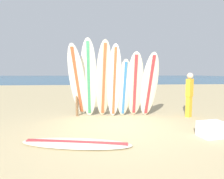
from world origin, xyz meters
TOP-DOWN VIEW (x-y plane):
  - ground_plane at (0.00, 0.00)m, footprint 120.00×120.00m
  - ocean_water at (0.00, 58.00)m, footprint 120.00×80.00m
  - surfboard_rack at (-0.07, 1.59)m, footprint 2.63×0.09m
  - surfboard_leaning_far_left at (-1.28, 1.34)m, footprint 0.73×1.27m
  - surfboard_leaning_left at (-0.90, 1.31)m, footprint 0.55×0.65m
  - surfboard_leaning_center_left at (-0.41, 1.21)m, footprint 0.60×0.96m
  - surfboard_leaning_center at (-0.06, 1.17)m, footprint 0.50×0.73m
  - surfboard_leaning_center_right at (0.29, 1.29)m, footprint 0.53×0.60m
  - surfboard_leaning_right at (0.65, 1.22)m, footprint 0.66×0.95m
  - surfboard_leaning_far_right at (1.13, 1.17)m, footprint 0.66×0.80m
  - surfboard_lying_on_sand at (-1.07, -0.96)m, footprint 2.44×1.02m
  - beachgoer_standing at (2.52, 1.13)m, footprint 0.29×0.27m
  - small_boat_offshore at (-0.54, 31.21)m, footprint 1.96×2.04m
  - cooler_box at (2.10, -0.74)m, footprint 0.66×0.49m

SIDE VIEW (x-z plane):
  - ground_plane at x=0.00m, z-range 0.00..0.00m
  - ocean_water at x=0.00m, z-range 0.00..0.01m
  - surfboard_lying_on_sand at x=-1.07m, z-range -0.01..0.08m
  - cooler_box at x=2.10m, z-range 0.00..0.36m
  - small_boat_offshore at x=-0.54m, z-range -0.10..0.61m
  - surfboard_rack at x=-0.07m, z-range 0.16..1.31m
  - beachgoer_standing at x=2.52m, z-range 0.08..1.60m
  - surfboard_leaning_center_right at x=0.29m, z-range 0.00..1.97m
  - surfboard_leaning_far_right at x=1.13m, z-range 0.00..2.19m
  - surfboard_leaning_right at x=0.65m, z-range 0.00..2.19m
  - surfboard_leaning_far_left at x=-1.28m, z-range 0.00..2.42m
  - surfboard_leaning_center at x=-0.06m, z-range 0.00..2.43m
  - surfboard_leaning_center_left at x=-0.41m, z-range 0.00..2.54m
  - surfboard_leaning_left at x=-0.90m, z-range 0.00..2.63m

